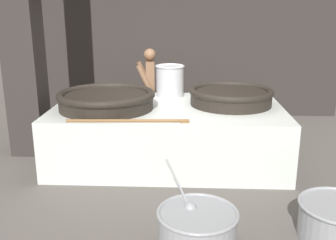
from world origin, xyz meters
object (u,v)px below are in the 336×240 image
giant_wok_near (106,99)px  giant_wok_far (231,96)px  stock_pot (170,80)px  cook (150,88)px  prep_bowl_vegetables (197,226)px

giant_wok_near → giant_wok_far: bearing=10.1°
giant_wok_near → stock_pot: (0.88, 0.89, 0.12)m
stock_pot → giant_wok_near: bearing=-134.8°
giant_wok_far → cook: size_ratio=0.81×
stock_pot → prep_bowl_vegetables: bearing=-82.5°
stock_pot → cook: bearing=120.0°
giant_wok_far → cook: bearing=136.7°
giant_wok_far → cook: (-1.34, 1.26, -0.15)m
giant_wok_far → stock_pot: (-0.94, 0.57, 0.13)m
stock_pot → cook: size_ratio=0.33×
stock_pot → cook: (-0.40, 0.70, -0.27)m
giant_wok_far → prep_bowl_vegetables: (-0.55, -2.39, -0.78)m
giant_wok_near → giant_wok_far: (1.82, 0.33, -0.00)m
giant_wok_far → cook: 1.85m
giant_wok_near → cook: size_ratio=0.90×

